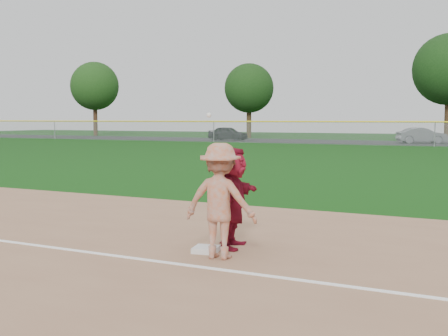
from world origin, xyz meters
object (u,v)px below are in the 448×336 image
at_px(base_runner, 232,197).
at_px(car_left, 228,133).
at_px(first_base, 206,249).
at_px(car_mid, 422,135).

bearing_deg(base_runner, car_left, 16.15).
height_order(first_base, car_mid, car_mid).
relative_size(first_base, car_mid, 0.09).
xyz_separation_m(base_runner, car_left, (-21.64, 44.70, -0.16)).
bearing_deg(car_mid, first_base, 159.02).
height_order(car_left, car_mid, car_mid).
xyz_separation_m(first_base, car_left, (-21.39, 45.20, 0.67)).
bearing_deg(base_runner, car_mid, -6.77).
distance_m(base_runner, car_mid, 45.43).
height_order(first_base, car_left, car_left).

